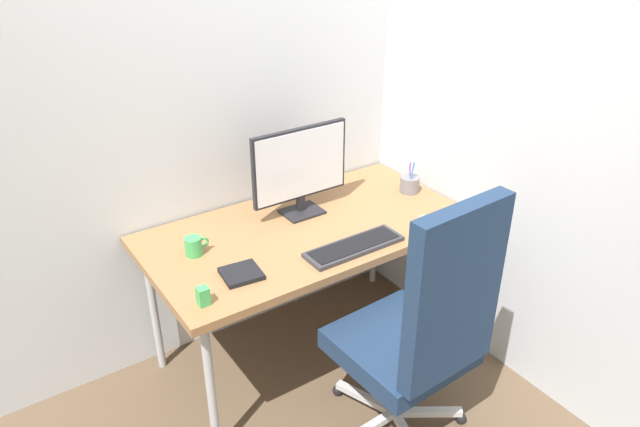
% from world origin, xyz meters
% --- Properties ---
extents(ground_plane, '(8.00, 8.00, 0.00)m').
position_xyz_m(ground_plane, '(0.00, 0.00, 0.00)').
color(ground_plane, brown).
extents(wall_back, '(3.29, 0.04, 2.80)m').
position_xyz_m(wall_back, '(0.00, 0.42, 1.40)').
color(wall_back, silver).
rests_on(wall_back, ground_plane).
extents(wall_side_right, '(0.04, 2.58, 2.80)m').
position_xyz_m(wall_side_right, '(0.78, -0.26, 1.40)').
color(wall_side_right, silver).
rests_on(wall_side_right, ground_plane).
extents(desk, '(1.50, 0.79, 0.73)m').
position_xyz_m(desk, '(0.00, 0.00, 0.69)').
color(desk, '#996B42').
rests_on(desk, ground_plane).
extents(office_chair, '(0.60, 0.62, 1.20)m').
position_xyz_m(office_chair, '(0.05, -0.74, 0.61)').
color(office_chair, black).
rests_on(office_chair, ground_plane).
extents(monitor, '(0.50, 0.15, 0.43)m').
position_xyz_m(monitor, '(0.05, 0.14, 0.97)').
color(monitor, black).
rests_on(monitor, desk).
extents(keyboard, '(0.46, 0.14, 0.02)m').
position_xyz_m(keyboard, '(0.06, -0.27, 0.74)').
color(keyboard, '#333338').
rests_on(keyboard, desk).
extents(mouse, '(0.07, 0.08, 0.04)m').
position_xyz_m(mouse, '(0.48, -0.28, 0.75)').
color(mouse, gray).
rests_on(mouse, desk).
extents(pen_holder, '(0.10, 0.10, 0.17)m').
position_xyz_m(pen_holder, '(0.64, 0.02, 0.78)').
color(pen_holder, slate).
rests_on(pen_holder, desk).
extents(notebook, '(0.17, 0.16, 0.02)m').
position_xyz_m(notebook, '(-0.44, -0.19, 0.74)').
color(notebook, black).
rests_on(notebook, desk).
extents(coffee_mug, '(0.11, 0.07, 0.08)m').
position_xyz_m(coffee_mug, '(-0.53, 0.07, 0.78)').
color(coffee_mug, '#3FAD59').
rests_on(coffee_mug, desk).
extents(desk_clamp_accessory, '(0.04, 0.04, 0.07)m').
position_xyz_m(desk_clamp_accessory, '(-0.65, -0.28, 0.77)').
color(desk_clamp_accessory, '#3FAD59').
rests_on(desk_clamp_accessory, desk).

